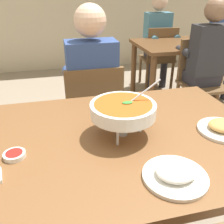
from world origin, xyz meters
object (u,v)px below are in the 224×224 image
(diner_main, at_px, (92,83))
(chair_bg_left, at_px, (199,77))
(appetizer_plate, at_px, (223,128))
(chair_bg_right, at_px, (159,55))
(curry_bowl, at_px, (123,110))
(dining_table_main, at_px, (119,153))
(chair_diner_main, at_px, (93,113))
(rice_plate, at_px, (175,174))
(dining_table_far, at_px, (176,54))
(sauce_dish, at_px, (14,155))
(chair_bg_middle, at_px, (222,63))
(patron_bg_right, at_px, (158,37))
(patron_bg_left, at_px, (206,57))

(diner_main, bearing_deg, chair_bg_left, 23.10)
(appetizer_plate, bearing_deg, chair_bg_right, 73.15)
(curry_bowl, relative_size, chair_bg_left, 0.37)
(dining_table_main, xyz_separation_m, chair_diner_main, (-0.00, 0.78, -0.17))
(dining_table_main, relative_size, chair_diner_main, 1.55)
(rice_plate, distance_m, appetizer_plate, 0.45)
(dining_table_main, height_order, curry_bowl, curry_bowl)
(diner_main, distance_m, appetizer_plate, 1.02)
(dining_table_main, xyz_separation_m, dining_table_far, (1.24, 1.86, -0.04))
(appetizer_plate, height_order, chair_bg_right, chair_bg_right)
(sauce_dish, bearing_deg, chair_bg_middle, 38.18)
(patron_bg_right, bearing_deg, rice_plate, -111.91)
(diner_main, bearing_deg, patron_bg_right, 53.00)
(dining_table_main, height_order, patron_bg_left, patron_bg_left)
(diner_main, bearing_deg, appetizer_plate, -60.81)
(diner_main, relative_size, patron_bg_left, 1.00)
(rice_plate, height_order, dining_table_far, rice_plate)
(dining_table_far, bearing_deg, appetizer_plate, -111.05)
(dining_table_far, relative_size, patron_bg_left, 0.76)
(chair_diner_main, xyz_separation_m, appetizer_plate, (0.50, -0.86, 0.29))
(curry_bowl, distance_m, chair_bg_middle, 2.58)
(diner_main, distance_m, sauce_dish, 0.98)
(dining_table_main, bearing_deg, dining_table_far, 56.21)
(dining_table_main, bearing_deg, chair_bg_left, 46.53)
(curry_bowl, relative_size, chair_bg_right, 0.37)
(chair_bg_left, bearing_deg, curry_bowl, -133.26)
(sauce_dish, bearing_deg, chair_diner_main, 60.86)
(curry_bowl, distance_m, chair_bg_right, 2.66)
(dining_table_far, height_order, chair_bg_middle, chair_bg_middle)
(diner_main, bearing_deg, dining_table_main, -90.00)
(patron_bg_left, bearing_deg, chair_bg_left, 85.44)
(dining_table_main, height_order, diner_main, diner_main)
(dining_table_main, xyz_separation_m, chair_bg_middle, (1.86, 1.77, -0.17))
(chair_diner_main, distance_m, sauce_dish, 0.99)
(dining_table_far, distance_m, chair_bg_right, 0.50)
(patron_bg_right, bearing_deg, chair_bg_left, -87.68)
(dining_table_main, distance_m, patron_bg_right, 2.75)
(curry_bowl, distance_m, chair_bg_left, 1.89)
(rice_plate, xyz_separation_m, patron_bg_right, (1.12, 2.78, -0.05))
(sauce_dish, bearing_deg, curry_bowl, 7.74)
(dining_table_far, height_order, chair_bg_right, chair_bg_right)
(chair_diner_main, xyz_separation_m, chair_bg_left, (1.29, 0.58, 0.00))
(diner_main, distance_m, patron_bg_right, 2.06)
(chair_diner_main, bearing_deg, dining_table_main, -90.00)
(rice_plate, distance_m, chair_bg_middle, 2.74)
(appetizer_plate, bearing_deg, diner_main, 119.19)
(rice_plate, relative_size, patron_bg_left, 0.18)
(curry_bowl, xyz_separation_m, sauce_dish, (-0.48, -0.07, -0.12))
(appetizer_plate, distance_m, chair_bg_middle, 2.32)
(dining_table_far, bearing_deg, sauce_dish, -131.72)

